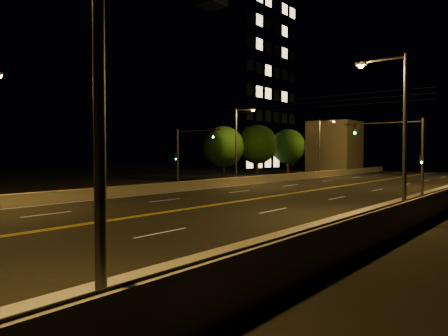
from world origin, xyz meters
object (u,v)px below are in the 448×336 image
Objects in this scene: streetlight_5 at (238,140)px; streetlight_6 at (321,143)px; streetlight_0 at (88,72)px; tree_0 at (224,147)px; streetlight_1 at (399,125)px; tree_2 at (288,146)px; traffic_signal_right at (405,150)px; building_tower at (211,90)px; traffic_signal_left at (186,151)px; tree_1 at (257,144)px.

streetlight_5 and streetlight_6 have the same top height.
streetlight_0 is 1.00× the size of streetlight_6.
tree_0 is at bearing -101.79° from streetlight_6.
tree_2 is at bearing 126.50° from streetlight_1.
traffic_signal_right is 0.19× the size of building_tower.
streetlight_0 is at bearing -57.50° from streetlight_5.
tree_2 is at bearing 116.46° from streetlight_0.
tree_1 is at bearing 106.86° from traffic_signal_left.
streetlight_1 is at bearing -36.99° from streetlight_5.
streetlight_6 is at bearing 5.71° from tree_2.
streetlight_6 is 0.28× the size of building_tower.
traffic_signal_right is at bearing -39.79° from tree_1.
tree_1 is (-24.97, 20.80, 1.00)m from traffic_signal_right.
tree_1 is at bearing 120.57° from streetlight_0.
streetlight_6 is at bearing 111.66° from streetlight_0.
streetlight_6 is (-21.39, 53.84, 0.00)m from streetlight_0.
streetlight_1 reaches higher than traffic_signal_left.
tree_2 is (-0.01, 8.42, -0.16)m from tree_1.
tree_0 is (-25.16, 35.78, -0.65)m from streetlight_0.
tree_0 reaches higher than traffic_signal_left.
tree_1 reaches higher than traffic_signal_right.
tree_2 reaches higher than tree_0.
traffic_signal_right is at bearing -35.80° from building_tower.
traffic_signal_right is (19.83, -9.46, -1.22)m from streetlight_5.
streetlight_1 is 44.62m from tree_2.
tree_2 is at bearing 102.19° from traffic_signal_left.
streetlight_5 reaches higher than tree_1.
traffic_signal_right is 26.33m from tree_0.
streetlight_5 is 12.45m from tree_1.
building_tower is 17.21m from tree_2.
tree_2 reaches higher than traffic_signal_left.
building_tower reaches higher than tree_2.
streetlight_5 is 0.28× the size of building_tower.
traffic_signal_right is 1.00× the size of traffic_signal_left.
traffic_signal_left is 0.85× the size of tree_0.
streetlight_1 reaches higher than tree_0.
streetlight_1 is at bearing -76.81° from traffic_signal_right.
streetlight_0 is at bearing -59.43° from tree_1.
streetlight_0 is 31.50m from traffic_signal_left.
streetlight_5 is 28.56m from building_tower.
streetlight_0 reaches higher than tree_2.
streetlight_5 is 20.27m from streetlight_6.
building_tower is at bearing 144.20° from traffic_signal_right.
streetlight_6 is at bearing 78.21° from tree_0.
streetlight_1 and streetlight_5 have the same top height.
traffic_signal_left is 0.19× the size of building_tower.
streetlight_5 is 1.25× the size of tree_0.
tree_0 is 9.24m from tree_1.
streetlight_5 is (-21.39, 16.11, 0.00)m from streetlight_1.
streetlight_0 is 1.00× the size of streetlight_1.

